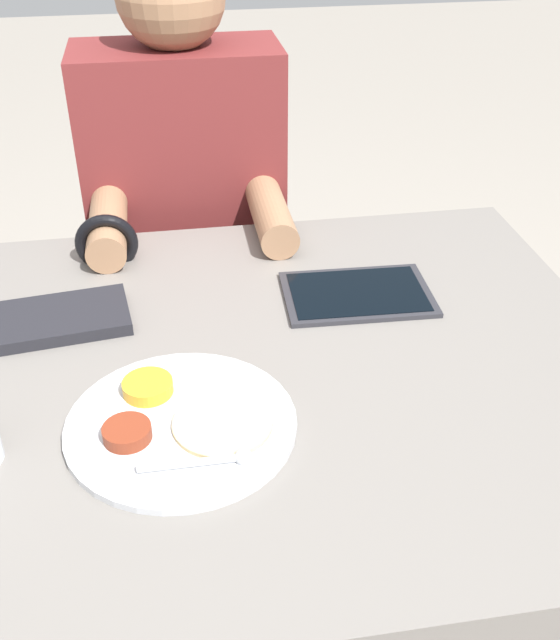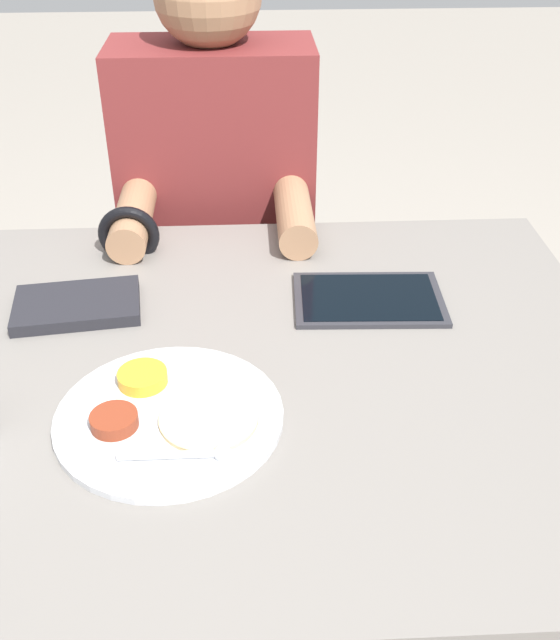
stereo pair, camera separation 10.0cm
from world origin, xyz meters
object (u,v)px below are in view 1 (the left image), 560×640
(red_notebook, at_px, (65,319))
(person_diner, at_px, (190,251))
(tablet_device, at_px, (357,294))
(thali_tray, at_px, (180,423))

(red_notebook, xyz_separation_m, person_diner, (0.21, 0.46, -0.15))
(red_notebook, relative_size, tablet_device, 0.85)
(red_notebook, bearing_deg, person_diner, 65.18)
(thali_tray, distance_m, tablet_device, 0.41)
(tablet_device, xyz_separation_m, person_diner, (-0.26, 0.46, -0.14))
(thali_tray, relative_size, red_notebook, 1.42)
(person_diner, bearing_deg, red_notebook, -114.82)
(red_notebook, height_order, person_diner, person_diner)
(tablet_device, distance_m, person_diner, 0.54)
(thali_tray, xyz_separation_m, person_diner, (0.05, 0.73, -0.14))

